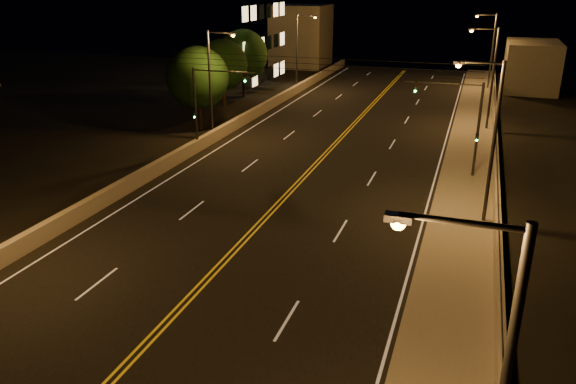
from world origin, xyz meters
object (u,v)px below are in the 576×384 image
(traffic_signal_right, at_px, (464,119))
(tree_2, at_px, (243,55))
(traffic_signal_left, at_px, (206,101))
(tree_1, at_px, (222,65))
(streetlight_2, at_px, (490,73))
(streetlight_6, at_px, (299,48))
(streetlight_1, at_px, (489,134))
(streetlight_3, at_px, (490,47))
(tree_0, at_px, (198,78))
(streetlight_5, at_px, (213,78))

(traffic_signal_right, relative_size, tree_2, 0.87)
(traffic_signal_left, height_order, tree_1, tree_1)
(streetlight_2, xyz_separation_m, streetlight_6, (-21.44, 12.79, 0.00))
(streetlight_1, bearing_deg, tree_2, 132.09)
(streetlight_1, relative_size, streetlight_3, 1.00)
(traffic_signal_right, bearing_deg, tree_2, 139.25)
(streetlight_6, bearing_deg, streetlight_1, -58.11)
(streetlight_1, height_order, streetlight_6, same)
(tree_0, xyz_separation_m, tree_1, (-2.03, 9.45, -0.20))
(traffic_signal_left, relative_size, tree_0, 0.89)
(streetlight_2, distance_m, streetlight_5, 23.82)
(tree_0, relative_size, tree_2, 0.97)
(tree_1, bearing_deg, streetlight_1, -41.71)
(streetlight_6, height_order, traffic_signal_left, streetlight_6)
(streetlight_6, bearing_deg, streetlight_2, -30.83)
(traffic_signal_left, xyz_separation_m, tree_1, (-5.91, 15.66, 0.34))
(traffic_signal_left, bearing_deg, tree_0, 121.98)
(streetlight_3, height_order, tree_1, streetlight_3)
(streetlight_1, distance_m, tree_1, 35.20)
(streetlight_3, relative_size, streetlight_5, 1.00)
(streetlight_1, xyz_separation_m, traffic_signal_right, (-1.47, 7.75, -1.08))
(streetlight_1, xyz_separation_m, streetlight_3, (0.00, 42.73, 0.00))
(traffic_signal_left, bearing_deg, streetlight_5, 106.93)
(streetlight_1, relative_size, tree_2, 1.18)
(streetlight_2, relative_size, traffic_signal_right, 1.36)
(tree_1, distance_m, tree_2, 5.87)
(streetlight_1, bearing_deg, tree_1, 138.29)
(streetlight_3, height_order, traffic_signal_right, streetlight_3)
(streetlight_2, distance_m, traffic_signal_right, 14.03)
(streetlight_5, bearing_deg, tree_0, 136.14)
(streetlight_1, height_order, tree_2, streetlight_1)
(streetlight_2, relative_size, tree_0, 1.21)
(streetlight_2, relative_size, traffic_signal_left, 1.36)
(traffic_signal_left, relative_size, tree_2, 0.87)
(traffic_signal_left, bearing_deg, streetlight_1, -20.84)
(streetlight_3, xyz_separation_m, tree_1, (-26.28, -19.31, -0.73))
(streetlight_3, height_order, streetlight_5, same)
(streetlight_1, height_order, tree_1, streetlight_1)
(streetlight_2, bearing_deg, streetlight_5, -154.13)
(tree_1, xyz_separation_m, tree_2, (-0.17, 5.86, 0.33))
(streetlight_3, relative_size, streetlight_6, 1.00)
(streetlight_3, distance_m, streetlight_5, 38.07)
(traffic_signal_left, xyz_separation_m, tree_2, (-6.08, 21.52, 0.67))
(streetlight_5, relative_size, tree_1, 1.27)
(streetlight_3, distance_m, tree_1, 32.62)
(traffic_signal_right, distance_m, tree_1, 29.34)
(streetlight_5, distance_m, tree_1, 13.10)
(streetlight_5, xyz_separation_m, tree_1, (-4.84, 12.15, -0.73))
(streetlight_3, bearing_deg, streetlight_5, -124.26)
(tree_2, bearing_deg, streetlight_6, 45.95)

